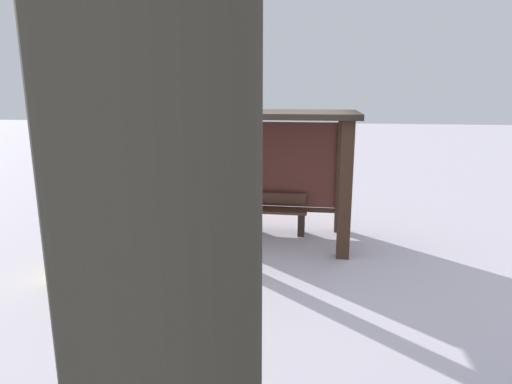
# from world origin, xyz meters

# --- Properties ---
(ground_plane) EXTENTS (60.00, 60.00, 0.00)m
(ground_plane) POSITION_xyz_m (0.00, 0.00, 0.00)
(ground_plane) COLOR silver
(bus_shelter) EXTENTS (2.77, 1.79, 2.28)m
(bus_shelter) POSITION_xyz_m (-0.09, 0.18, 1.58)
(bus_shelter) COLOR #402B1D
(bus_shelter) RESTS_ON ground
(bench_left_inside) EXTENTS (1.13, 0.37, 0.74)m
(bench_left_inside) POSITION_xyz_m (0.00, 0.41, 0.35)
(bench_left_inside) COLOR #533727
(bench_left_inside) RESTS_ON ground
(grit_bin) EXTENTS (0.71, 0.58, 0.66)m
(grit_bin) POSITION_xyz_m (-2.48, -1.99, 0.33)
(grit_bin) COLOR yellow
(grit_bin) RESTS_ON ground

